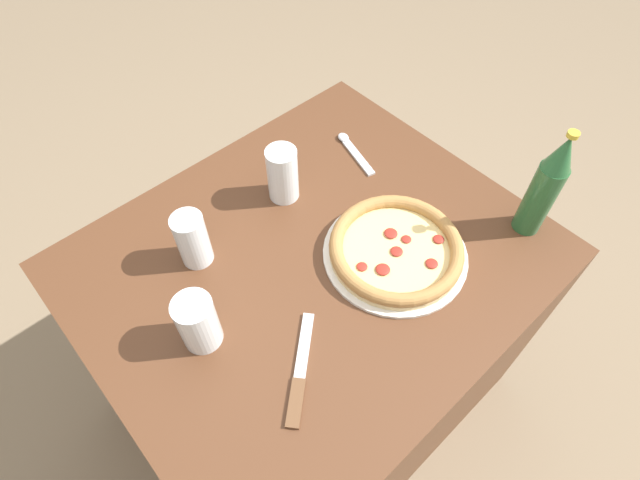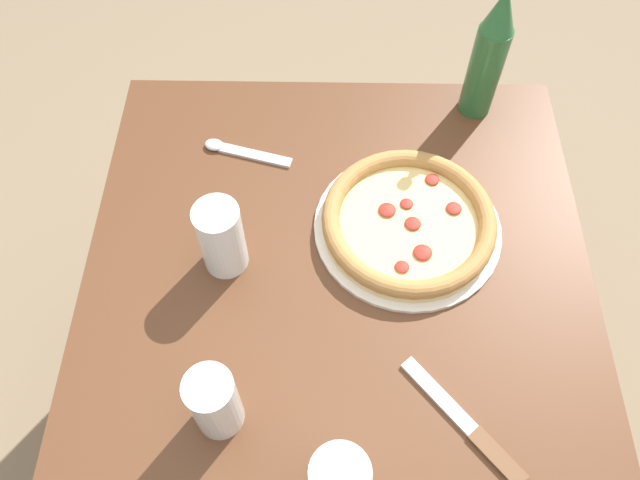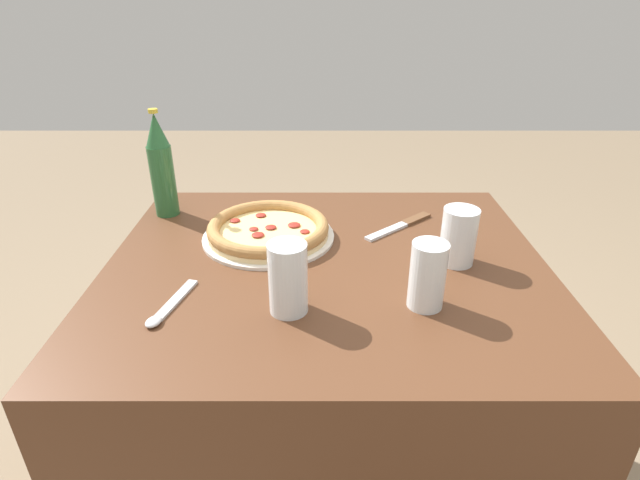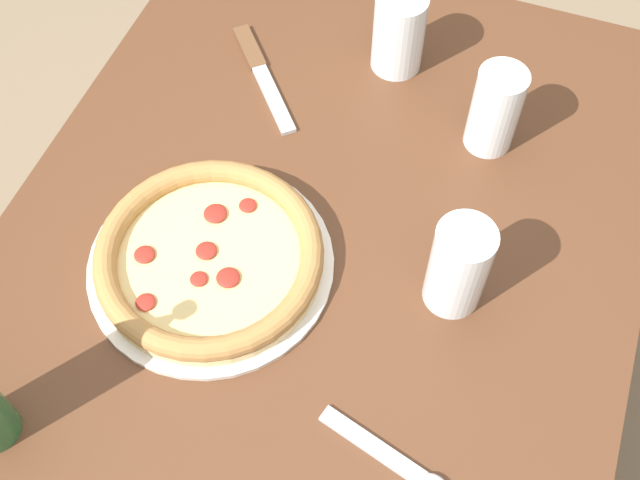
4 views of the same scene
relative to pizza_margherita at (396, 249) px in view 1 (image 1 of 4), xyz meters
The scene contains 9 objects.
ground_plane 0.79m from the pizza_margherita, 40.26° to the right, with size 8.00×8.00×0.00m, color #847056.
table 0.44m from the pizza_margherita, 40.26° to the right, with size 0.98×0.84×0.75m.
pizza_margherita is the anchor object (origin of this frame).
glass_cola 0.44m from the pizza_margherita, 41.31° to the right, with size 0.07×0.07×0.13m.
glass_iced_tea 0.31m from the pizza_margherita, 77.66° to the right, with size 0.07×0.07×0.14m.
glass_mango_juice 0.44m from the pizza_margherita, 15.28° to the right, with size 0.08×0.08×0.13m.
beer_bottle 0.34m from the pizza_margherita, 152.86° to the left, with size 0.06×0.06×0.28m.
knife 0.34m from the pizza_margherita, 11.22° to the left, with size 0.19×0.17×0.01m.
spoon 0.35m from the pizza_margherita, 118.40° to the right, with size 0.07×0.17×0.01m.
Camera 1 is at (0.41, 0.48, 1.66)m, focal length 28.00 mm.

